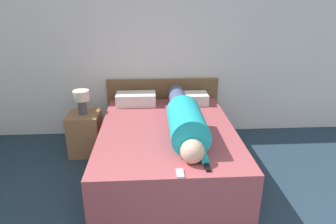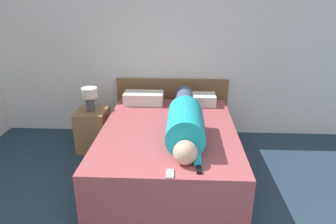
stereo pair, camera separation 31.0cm
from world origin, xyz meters
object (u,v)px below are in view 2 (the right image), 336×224
tv_remote (199,168)px  pillow_second (197,99)px  person_lying (185,119)px  nightstand (93,130)px  cell_phone (170,174)px  table_lamp (90,96)px  pillow_near_headboard (144,98)px  bed (169,151)px

tv_remote → pillow_second: bearing=88.3°
person_lying → pillow_second: size_ratio=3.62×
nightstand → cell_phone: 1.87m
table_lamp → pillow_near_headboard: bearing=19.1°
table_lamp → tv_remote: size_ratio=2.06×
bed → table_lamp: table_lamp is taller
table_lamp → pillow_second: size_ratio=0.62×
pillow_second → pillow_near_headboard: bearing=180.0°
bed → tv_remote: 0.94m
person_lying → table_lamp: bearing=151.0°
nightstand → person_lying: size_ratio=0.30×
pillow_near_headboard → pillow_second: size_ratio=1.05×
pillow_second → person_lying: bearing=-100.3°
pillow_near_headboard → tv_remote: (0.67, -1.63, -0.07)m
bed → nightstand: bearing=151.6°
nightstand → pillow_second: (1.38, 0.23, 0.37)m
person_lying → pillow_near_headboard: 1.06m
person_lying → pillow_near_headboard: bearing=121.4°
nightstand → cell_phone: cell_phone is taller
table_lamp → pillow_second: table_lamp is taller
person_lying → tv_remote: bearing=-81.0°
person_lying → cell_phone: 0.83m
pillow_near_headboard → cell_phone: bearing=-76.0°
bed → person_lying: 0.49m
person_lying → tv_remote: person_lying is taller
nightstand → person_lying: 1.47m
table_lamp → tv_remote: table_lamp is taller
person_lying → pillow_second: 0.92m
bed → cell_phone: cell_phone is taller
pillow_second → cell_phone: pillow_second is taller
table_lamp → cell_phone: table_lamp is taller
person_lying → tv_remote: (0.11, -0.73, -0.14)m
bed → pillow_second: (0.34, 0.79, 0.36)m
nightstand → pillow_second: bearing=9.5°
nightstand → tv_remote: (1.33, -1.40, 0.31)m
table_lamp → cell_phone: bearing=-53.6°
pillow_near_headboard → nightstand: bearing=-160.9°
nightstand → pillow_second: size_ratio=1.10×
person_lying → tv_remote: size_ratio=11.99×
person_lying → pillow_near_headboard: person_lying is taller
nightstand → pillow_near_headboard: bearing=19.1°
bed → pillow_second: 0.93m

